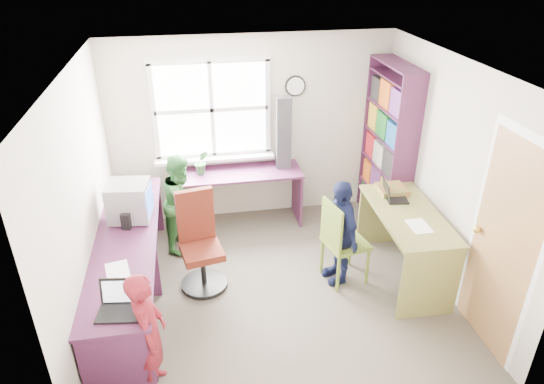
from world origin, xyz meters
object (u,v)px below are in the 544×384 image
(l_desk, at_px, (147,284))
(laptop_left, at_px, (120,304))
(crt_monitor, at_px, (130,201))
(person_green, at_px, (182,202))
(bookshelf, at_px, (387,151))
(cd_tower, at_px, (283,133))
(swivel_chair, at_px, (200,246))
(laptop_right, at_px, (392,194))
(right_desk, at_px, (406,230))
(potted_plant, at_px, (202,162))
(wooden_chair, at_px, (340,239))
(person_navy, at_px, (340,232))
(person_red, at_px, (149,333))

(l_desk, bearing_deg, laptop_left, -101.58)
(crt_monitor, bearing_deg, person_green, 52.84)
(bookshelf, relative_size, crt_monitor, 4.55)
(cd_tower, distance_m, person_green, 1.52)
(swivel_chair, relative_size, laptop_right, 3.21)
(right_desk, bearing_deg, laptop_left, -159.61)
(laptop_left, distance_m, potted_plant, 2.53)
(wooden_chair, bearing_deg, laptop_left, -168.09)
(l_desk, distance_m, bookshelf, 3.35)
(laptop_left, xyz_separation_m, cd_tower, (1.81, 2.45, 0.41))
(cd_tower, bearing_deg, person_green, -157.70)
(bookshelf, relative_size, person_green, 1.74)
(laptop_left, xyz_separation_m, person_green, (0.50, 1.97, -0.20))
(wooden_chair, bearing_deg, laptop_right, 10.87)
(bookshelf, distance_m, cd_tower, 1.34)
(right_desk, bearing_deg, bookshelf, 81.49)
(right_desk, height_order, cd_tower, cd_tower)
(laptop_left, bearing_deg, swivel_chair, 68.81)
(wooden_chair, xyz_separation_m, person_green, (-1.64, 0.99, 0.07))
(wooden_chair, bearing_deg, cd_tower, 90.16)
(l_desk, xyz_separation_m, person_navy, (2.01, 0.34, 0.15))
(cd_tower, bearing_deg, person_red, -119.49)
(l_desk, xyz_separation_m, laptop_right, (2.68, 0.60, 0.40))
(l_desk, relative_size, cd_tower, 3.18)
(right_desk, distance_m, laptop_right, 0.44)
(person_green, relative_size, person_navy, 1.00)
(laptop_right, bearing_deg, person_green, 81.21)
(cd_tower, relative_size, person_green, 0.77)
(right_desk, xyz_separation_m, swivel_chair, (-2.20, 0.26, -0.12))
(bookshelf, distance_m, crt_monitor, 3.19)
(right_desk, relative_size, crt_monitor, 3.09)
(wooden_chair, relative_size, potted_plant, 3.08)
(bookshelf, bearing_deg, right_desk, -100.78)
(laptop_right, xyz_separation_m, person_red, (-2.61, -1.40, -0.28))
(person_navy, bearing_deg, laptop_left, -72.93)
(person_navy, bearing_deg, bookshelf, 131.72)
(right_desk, distance_m, cd_tower, 1.94)
(laptop_right, height_order, potted_plant, potted_plant)
(right_desk, distance_m, laptop_left, 3.02)
(swivel_chair, relative_size, crt_monitor, 2.35)
(cd_tower, distance_m, potted_plant, 1.09)
(swivel_chair, xyz_separation_m, person_green, (-0.16, 0.77, 0.14))
(l_desk, relative_size, person_red, 2.56)
(l_desk, relative_size, person_green, 2.44)
(potted_plant, bearing_deg, bookshelf, -6.54)
(swivel_chair, bearing_deg, person_red, -119.81)
(laptop_left, bearing_deg, wooden_chair, 32.34)
(crt_monitor, height_order, person_red, crt_monitor)
(right_desk, bearing_deg, wooden_chair, 178.72)
(laptop_right, bearing_deg, swivel_chair, 99.99)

